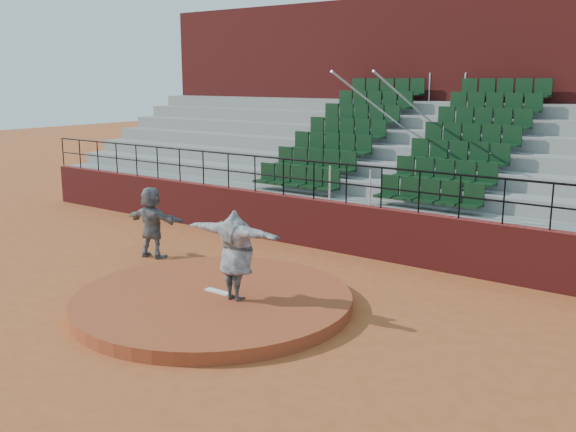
# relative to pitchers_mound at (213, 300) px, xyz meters

# --- Properties ---
(ground) EXTENTS (90.00, 90.00, 0.00)m
(ground) POSITION_rel_pitchers_mound_xyz_m (0.00, 0.00, -0.12)
(ground) COLOR #A74F25
(ground) RESTS_ON ground
(pitchers_mound) EXTENTS (5.50, 5.50, 0.25)m
(pitchers_mound) POSITION_rel_pitchers_mound_xyz_m (0.00, 0.00, 0.00)
(pitchers_mound) COLOR #984122
(pitchers_mound) RESTS_ON ground
(pitching_rubber) EXTENTS (0.60, 0.15, 0.03)m
(pitching_rubber) POSITION_rel_pitchers_mound_xyz_m (0.00, 0.15, 0.14)
(pitching_rubber) COLOR white
(pitching_rubber) RESTS_ON pitchers_mound
(boundary_wall) EXTENTS (24.00, 0.30, 1.30)m
(boundary_wall) POSITION_rel_pitchers_mound_xyz_m (0.00, 5.00, 0.53)
(boundary_wall) COLOR maroon
(boundary_wall) RESTS_ON ground
(wall_railing) EXTENTS (24.04, 0.05, 1.03)m
(wall_railing) POSITION_rel_pitchers_mound_xyz_m (0.00, 5.00, 1.90)
(wall_railing) COLOR black
(wall_railing) RESTS_ON boundary_wall
(seating_deck) EXTENTS (24.00, 5.97, 4.63)m
(seating_deck) POSITION_rel_pitchers_mound_xyz_m (0.00, 8.65, 1.31)
(seating_deck) COLOR gray
(seating_deck) RESTS_ON ground
(press_box_facade) EXTENTS (24.00, 3.00, 7.10)m
(press_box_facade) POSITION_rel_pitchers_mound_xyz_m (0.00, 12.60, 3.43)
(press_box_facade) COLOR maroon
(press_box_facade) RESTS_ON ground
(pitcher) EXTENTS (2.18, 0.68, 1.76)m
(pitcher) POSITION_rel_pitchers_mound_xyz_m (0.55, 0.08, 1.00)
(pitcher) COLOR black
(pitcher) RESTS_ON pitchers_mound
(fielder) EXTENTS (1.73, 0.76, 1.80)m
(fielder) POSITION_rel_pitchers_mound_xyz_m (-3.68, 1.75, 0.78)
(fielder) COLOR black
(fielder) RESTS_ON ground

